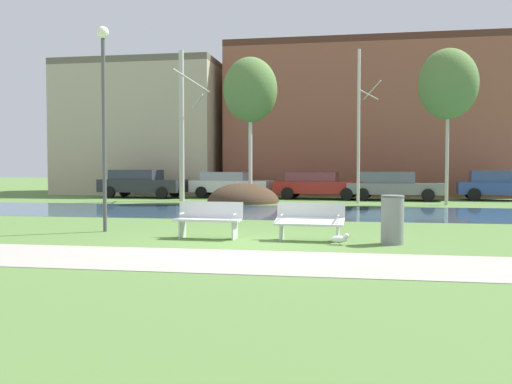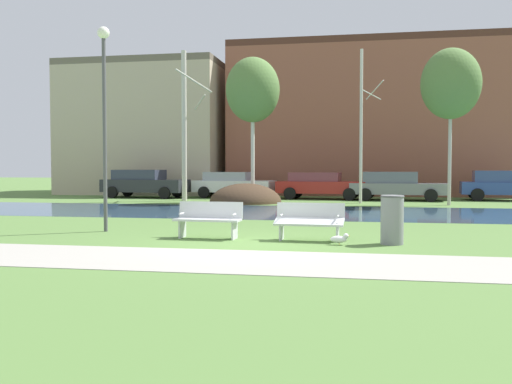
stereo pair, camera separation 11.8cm
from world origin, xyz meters
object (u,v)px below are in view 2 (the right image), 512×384
at_px(parked_suv_fifth_blue, 504,185).
at_px(parked_hatch_third_red, 320,185).
at_px(trash_bin, 392,219).
at_px(bench_left, 209,219).
at_px(parked_sedan_second_white, 233,184).
at_px(bench_right, 310,220).
at_px(parked_wagon_fourth_grey, 396,185).
at_px(parked_van_nearest_dark, 144,183).
at_px(seagull, 340,239).
at_px(streetlamp, 104,95).

bearing_deg(parked_suv_fifth_blue, parked_hatch_third_red, -178.15).
bearing_deg(parked_hatch_third_red, trash_bin, -80.95).
height_order(bench_left, parked_sedan_second_white, parked_sedan_second_white).
xyz_separation_m(bench_right, parked_wagon_fourth_grey, (2.99, 16.54, 0.30)).
bearing_deg(parked_wagon_fourth_grey, trash_bin, -93.86).
height_order(bench_right, parked_hatch_third_red, parked_hatch_third_red).
height_order(trash_bin, parked_wagon_fourth_grey, parked_wagon_fourth_grey).
bearing_deg(parked_sedan_second_white, parked_van_nearest_dark, -169.16).
distance_m(seagull, parked_suv_fifth_blue, 19.48).
relative_size(parked_wagon_fourth_grey, parked_suv_fifth_blue, 1.09).
bearing_deg(parked_wagon_fourth_grey, bench_right, -100.24).
height_order(streetlamp, parked_van_nearest_dark, streetlamp).
relative_size(bench_right, parked_wagon_fourth_grey, 0.33).
bearing_deg(parked_van_nearest_dark, parked_hatch_third_red, 2.10).
bearing_deg(parked_suv_fifth_blue, bench_left, -122.05).
bearing_deg(trash_bin, parked_suv_fifth_blue, 69.59).
height_order(bench_left, bench_right, same).
bearing_deg(bench_left, trash_bin, -3.88).
bearing_deg(parked_sedan_second_white, bench_left, -79.17).
height_order(parked_sedan_second_white, parked_wagon_fourth_grey, parked_wagon_fourth_grey).
bearing_deg(bench_left, parked_hatch_third_red, 84.86).
distance_m(bench_left, bench_right, 2.43).
distance_m(trash_bin, seagull, 1.26).
relative_size(parked_van_nearest_dark, parked_suv_fifth_blue, 1.07).
distance_m(bench_left, seagull, 3.22).
bearing_deg(seagull, bench_left, 168.90).
height_order(bench_right, parked_van_nearest_dark, parked_van_nearest_dark).
height_order(bench_left, streetlamp, streetlamp).
distance_m(bench_left, parked_suv_fifth_blue, 20.39).
bearing_deg(parked_hatch_third_red, parked_wagon_fourth_grey, -6.48).
relative_size(bench_right, parked_hatch_third_red, 0.34).
xyz_separation_m(streetlamp, parked_van_nearest_dark, (-5.17, 15.74, -2.78)).
height_order(parked_sedan_second_white, parked_hatch_third_red, parked_sedan_second_white).
bearing_deg(parked_van_nearest_dark, parked_wagon_fourth_grey, -0.35).
bearing_deg(streetlamp, bench_right, -9.14).
xyz_separation_m(parked_van_nearest_dark, parked_wagon_fourth_grey, (13.65, -0.08, -0.04)).
xyz_separation_m(parked_sedan_second_white, parked_wagon_fourth_grey, (8.77, -1.02, 0.01)).
distance_m(bench_right, streetlamp, 6.37).
height_order(seagull, streetlamp, streetlamp).
distance_m(bench_right, parked_wagon_fourth_grey, 16.81).
relative_size(bench_right, seagull, 3.71).
xyz_separation_m(bench_right, seagull, (0.71, -0.62, -0.34)).
distance_m(bench_left, parked_wagon_fourth_grey, 17.40).
bearing_deg(bench_right, parked_hatch_third_red, 93.03).
height_order(bench_left, parked_van_nearest_dark, parked_van_nearest_dark).
distance_m(parked_hatch_third_red, parked_wagon_fourth_grey, 3.91).
relative_size(bench_right, trash_bin, 1.49).
bearing_deg(parked_hatch_third_red, streetlamp, -105.91).
xyz_separation_m(trash_bin, parked_sedan_second_white, (-7.63, 17.84, 0.20)).
bearing_deg(bench_right, parked_sedan_second_white, 108.23).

